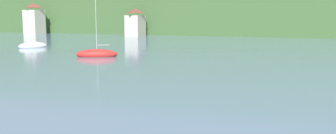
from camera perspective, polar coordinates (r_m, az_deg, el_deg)
The scene contains 5 objects.
wooded_hillside at distance 129.50m, azimuth 21.83°, elevation 9.18°, with size 352.00×61.48×39.44m.
shore_building_west at distance 113.71m, azimuth -20.05°, elevation 7.01°, with size 4.29×5.19×8.96m.
shore_building_westcentral at distance 97.72m, azimuth -5.07°, elevation 6.88°, with size 3.89×6.08×7.32m.
sailboat_far_0 at distance 51.61m, azimuth -10.98°, elevation 1.96°, with size 5.93×3.90×8.44m.
sailboat_far_4 at distance 68.57m, azimuth -20.27°, elevation 3.13°, with size 3.90×4.79×5.97m.
Camera 1 is at (7.30, 28.52, 5.86)m, focal length 39.24 mm.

